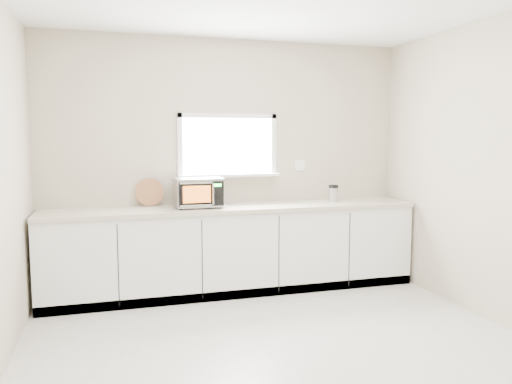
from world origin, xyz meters
name	(u,v)px	position (x,y,z in m)	size (l,w,h in m)	color
ground	(288,357)	(0.00, 0.00, 0.00)	(4.00, 4.00, 0.00)	beige
back_wall	(228,163)	(0.00, 2.00, 1.36)	(4.00, 0.17, 2.70)	#B5A790
cabinets	(234,250)	(0.00, 1.70, 0.44)	(3.92, 0.60, 0.88)	white
countertop	(234,208)	(0.00, 1.69, 0.90)	(3.92, 0.64, 0.04)	beige
microwave	(198,192)	(-0.38, 1.71, 1.08)	(0.49, 0.40, 0.31)	black
knife_block	(192,195)	(-0.44, 1.72, 1.05)	(0.16, 0.23, 0.30)	#4A2B1A
cutting_board	(150,192)	(-0.86, 1.94, 1.07)	(0.29, 0.29, 0.02)	olive
coffee_grinder	(333,193)	(1.16, 1.74, 1.01)	(0.12, 0.12, 0.19)	#ABAEB2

